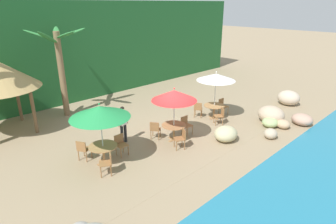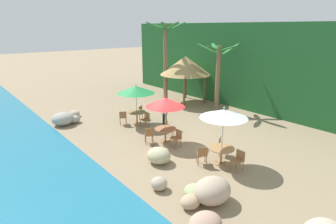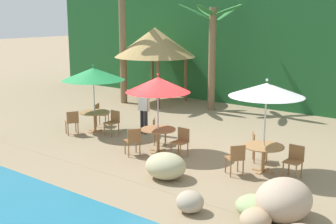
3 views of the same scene
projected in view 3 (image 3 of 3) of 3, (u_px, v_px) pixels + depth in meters
name	position (u px, v px, depth m)	size (l,w,h in m)	color
ground_plane	(170.00, 152.00, 14.09)	(120.00, 120.00, 0.00)	#937F60
terrace_deck	(170.00, 152.00, 14.09)	(18.00, 5.20, 0.01)	#937F60
foliage_backdrop	(291.00, 41.00, 20.37)	(28.00, 2.40, 6.00)	#1E5628
rock_seawall	(177.00, 178.00, 10.83)	(16.51, 3.05, 0.89)	#9EB376
umbrella_green	(93.00, 74.00, 16.04)	(2.24, 2.24, 2.46)	silver
dining_table_green	(95.00, 115.00, 16.37)	(1.10, 1.10, 0.74)	#A37547
chair_green_seaward	(113.00, 121.00, 15.95)	(0.42, 0.43, 0.87)	olive
chair_green_inland	(100.00, 113.00, 17.23)	(0.57, 0.57, 0.87)	olive
chair_green_left	(72.00, 121.00, 15.97)	(0.57, 0.57, 0.87)	olive
umbrella_red	(158.00, 85.00, 13.66)	(1.99, 1.99, 2.47)	silver
dining_table_red	(158.00, 133.00, 13.99)	(1.10, 1.10, 0.74)	#A37547
chair_red_seaward	(181.00, 140.00, 13.55)	(0.43, 0.44, 0.87)	olive
chair_red_inland	(157.00, 129.00, 14.85)	(0.59, 0.59, 0.87)	olive
chair_red_left	(133.00, 140.00, 13.60)	(0.58, 0.57, 0.87)	olive
umbrella_white	(267.00, 90.00, 11.87)	(2.01, 2.01, 2.58)	silver
dining_table_white	(264.00, 150.00, 12.22)	(1.10, 1.10, 0.74)	#A37547
chair_white_seaward	(294.00, 159.00, 11.79)	(0.43, 0.44, 0.87)	olive
chair_white_inland	(257.00, 145.00, 13.08)	(0.59, 0.58, 0.87)	olive
chair_white_left	(236.00, 157.00, 11.94)	(0.59, 0.59, 0.87)	olive
palm_tree_nearest	(122.00, 14.00, 20.92)	(2.96, 3.10, 6.12)	brown
palm_tree_second	(212.00, 39.00, 19.57)	(2.99, 3.00, 4.69)	brown
palapa_hut	(155.00, 43.00, 21.42)	(3.86, 3.86, 3.59)	brown
waiter_in_white	(144.00, 107.00, 16.03)	(0.52, 0.28, 1.70)	#232328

